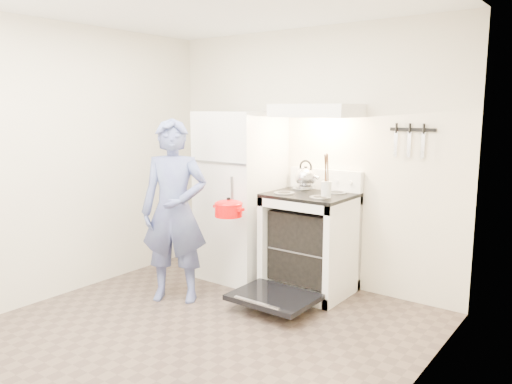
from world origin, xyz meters
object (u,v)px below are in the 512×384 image
dutch_oven (229,210)px  person (174,211)px  stove_body (310,245)px  refrigerator (241,195)px  tea_kettle (306,176)px

dutch_oven → person: bearing=-141.7°
stove_body → person: person is taller
refrigerator → stove_body: bearing=1.8°
tea_kettle → dutch_oven: bearing=-121.6°
stove_body → tea_kettle: bearing=147.3°
tea_kettle → dutch_oven: 0.82m
stove_body → refrigerator: bearing=-178.2°
refrigerator → person: bearing=-94.5°
person → dutch_oven: 0.48m
tea_kettle → person: bearing=-129.3°
refrigerator → stove_body: (0.81, 0.02, -0.39)m
tea_kettle → person: 1.27m
refrigerator → tea_kettle: size_ratio=5.68×
person → refrigerator: bearing=55.0°
tea_kettle → stove_body: bearing=-32.7°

